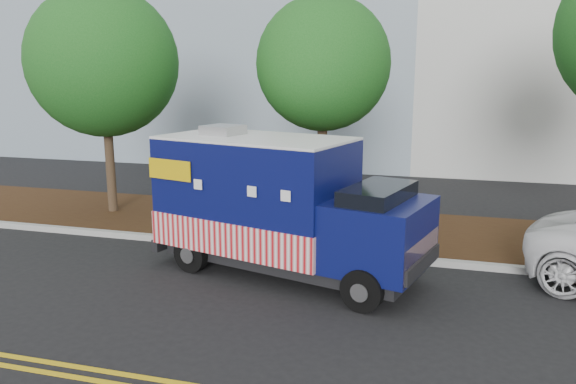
# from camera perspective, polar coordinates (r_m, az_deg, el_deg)

# --- Properties ---
(ground) EXTENTS (120.00, 120.00, 0.00)m
(ground) POSITION_cam_1_polar(r_m,az_deg,el_deg) (11.98, -1.06, -8.26)
(ground) COLOR black
(ground) RESTS_ON ground
(curb) EXTENTS (120.00, 0.18, 0.15)m
(curb) POSITION_cam_1_polar(r_m,az_deg,el_deg) (13.22, 0.68, -5.91)
(curb) COLOR #9E9E99
(curb) RESTS_ON ground
(mulch_strip) EXTENTS (120.00, 4.00, 0.15)m
(mulch_strip) POSITION_cam_1_polar(r_m,az_deg,el_deg) (15.17, 2.72, -3.52)
(mulch_strip) COLOR black
(mulch_strip) RESTS_ON ground
(centerline_near) EXTENTS (120.00, 0.10, 0.01)m
(centerline_near) POSITION_cam_1_polar(r_m,az_deg,el_deg) (8.22, -10.46, -18.64)
(centerline_near) COLOR gold
(centerline_near) RESTS_ON ground
(tree_a) EXTENTS (4.17, 4.17, 6.51)m
(tree_a) POSITION_cam_1_polar(r_m,az_deg,el_deg) (16.86, -18.26, 12.41)
(tree_a) COLOR #38281C
(tree_a) RESTS_ON ground
(tree_b) EXTENTS (3.46, 3.46, 6.10)m
(tree_b) POSITION_cam_1_polar(r_m,az_deg,el_deg) (14.80, 3.60, 12.84)
(tree_b) COLOR #38281C
(tree_b) RESTS_ON ground
(sign_post) EXTENTS (0.06, 0.06, 2.40)m
(sign_post) POSITION_cam_1_polar(r_m,az_deg,el_deg) (13.55, -4.41, -0.56)
(sign_post) COLOR #473828
(sign_post) RESTS_ON ground
(food_truck) EXTENTS (6.11, 3.53, 3.04)m
(food_truck) POSITION_cam_1_polar(r_m,az_deg,el_deg) (11.72, -1.17, -1.67)
(food_truck) COLOR black
(food_truck) RESTS_ON ground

